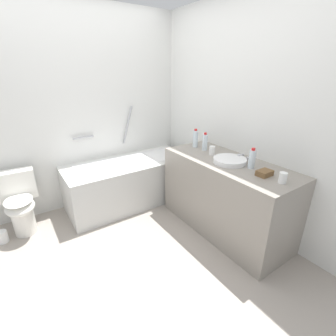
{
  "coord_description": "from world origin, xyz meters",
  "views": [
    {
      "loc": [
        -0.72,
        -1.78,
        1.72
      ],
      "look_at": [
        0.63,
        0.22,
        0.73
      ],
      "focal_mm": 25.57,
      "sensor_mm": 36.0,
      "label": 1
    }
  ],
  "objects_px": {
    "bathtub": "(130,180)",
    "drinking_glass_1": "(283,178)",
    "water_bottle_1": "(195,139)",
    "amenity_basket": "(264,173)",
    "sink_basin": "(230,160)",
    "drinking_glass_0": "(212,151)",
    "toilet": "(20,202)",
    "water_bottle_2": "(205,142)",
    "sink_faucet": "(243,156)",
    "water_bottle_0": "(252,159)",
    "toilet_paper_roll": "(2,237)"
  },
  "relations": [
    {
      "from": "bathtub",
      "to": "drinking_glass_1",
      "type": "xyz_separation_m",
      "value": [
        0.59,
        -1.78,
        0.56
      ]
    },
    {
      "from": "water_bottle_1",
      "to": "amenity_basket",
      "type": "distance_m",
      "value": 1.03
    },
    {
      "from": "sink_basin",
      "to": "bathtub",
      "type": "bearing_deg",
      "value": 116.01
    },
    {
      "from": "drinking_glass_0",
      "to": "amenity_basket",
      "type": "relative_size",
      "value": 0.72
    },
    {
      "from": "drinking_glass_1",
      "to": "sink_basin",
      "type": "bearing_deg",
      "value": 90.21
    },
    {
      "from": "toilet",
      "to": "drinking_glass_1",
      "type": "distance_m",
      "value": 2.7
    },
    {
      "from": "amenity_basket",
      "to": "sink_basin",
      "type": "bearing_deg",
      "value": 91.49
    },
    {
      "from": "water_bottle_2",
      "to": "drinking_glass_0",
      "type": "xyz_separation_m",
      "value": [
        -0.05,
        -0.18,
        -0.05
      ]
    },
    {
      "from": "drinking_glass_0",
      "to": "drinking_glass_1",
      "type": "bearing_deg",
      "value": -90.86
    },
    {
      "from": "toilet",
      "to": "sink_basin",
      "type": "distance_m",
      "value": 2.33
    },
    {
      "from": "sink_faucet",
      "to": "bathtub",
      "type": "bearing_deg",
      "value": 123.2
    },
    {
      "from": "sink_basin",
      "to": "toilet",
      "type": "bearing_deg",
      "value": 146.14
    },
    {
      "from": "toilet",
      "to": "sink_basin",
      "type": "relative_size",
      "value": 2.09
    },
    {
      "from": "water_bottle_1",
      "to": "amenity_basket",
      "type": "height_order",
      "value": "water_bottle_1"
    },
    {
      "from": "water_bottle_2",
      "to": "sink_faucet",
      "type": "bearing_deg",
      "value": -74.12
    },
    {
      "from": "amenity_basket",
      "to": "bathtub",
      "type": "bearing_deg",
      "value": 110.38
    },
    {
      "from": "drinking_glass_1",
      "to": "water_bottle_0",
      "type": "bearing_deg",
      "value": 80.97
    },
    {
      "from": "toilet_paper_roll",
      "to": "sink_basin",
      "type": "bearing_deg",
      "value": -28.85
    },
    {
      "from": "sink_basin",
      "to": "amenity_basket",
      "type": "relative_size",
      "value": 2.42
    },
    {
      "from": "drinking_glass_1",
      "to": "amenity_basket",
      "type": "relative_size",
      "value": 0.68
    },
    {
      "from": "bathtub",
      "to": "sink_faucet",
      "type": "height_order",
      "value": "bathtub"
    },
    {
      "from": "amenity_basket",
      "to": "toilet_paper_roll",
      "type": "distance_m",
      "value": 2.77
    },
    {
      "from": "sink_faucet",
      "to": "toilet",
      "type": "bearing_deg",
      "value": 148.74
    },
    {
      "from": "bathtub",
      "to": "drinking_glass_0",
      "type": "bearing_deg",
      "value": -56.9
    },
    {
      "from": "water_bottle_0",
      "to": "drinking_glass_0",
      "type": "distance_m",
      "value": 0.5
    },
    {
      "from": "sink_basin",
      "to": "drinking_glass_0",
      "type": "height_order",
      "value": "drinking_glass_0"
    },
    {
      "from": "sink_faucet",
      "to": "toilet_paper_roll",
      "type": "xyz_separation_m",
      "value": [
        -2.32,
        1.17,
        -0.8
      ]
    },
    {
      "from": "bathtub",
      "to": "toilet",
      "type": "bearing_deg",
      "value": 176.87
    },
    {
      "from": "toilet",
      "to": "water_bottle_1",
      "type": "height_order",
      "value": "water_bottle_1"
    },
    {
      "from": "water_bottle_0",
      "to": "drinking_glass_1",
      "type": "relative_size",
      "value": 2.14
    },
    {
      "from": "sink_basin",
      "to": "water_bottle_1",
      "type": "height_order",
      "value": "water_bottle_1"
    },
    {
      "from": "drinking_glass_1",
      "to": "toilet_paper_roll",
      "type": "relative_size",
      "value": 0.72
    },
    {
      "from": "sink_faucet",
      "to": "toilet_paper_roll",
      "type": "height_order",
      "value": "sink_faucet"
    },
    {
      "from": "bathtub",
      "to": "drinking_glass_1",
      "type": "height_order",
      "value": "bathtub"
    },
    {
      "from": "water_bottle_1",
      "to": "toilet_paper_roll",
      "type": "xyz_separation_m",
      "value": [
        -2.18,
        0.55,
        -0.88
      ]
    },
    {
      "from": "amenity_basket",
      "to": "water_bottle_2",
      "type": "bearing_deg",
      "value": 86.13
    },
    {
      "from": "sink_faucet",
      "to": "drinking_glass_1",
      "type": "bearing_deg",
      "value": -108.71
    },
    {
      "from": "bathtub",
      "to": "sink_basin",
      "type": "xyz_separation_m",
      "value": [
        0.59,
        -1.2,
        0.54
      ]
    },
    {
      "from": "sink_basin",
      "to": "water_bottle_1",
      "type": "xyz_separation_m",
      "value": [
        0.06,
        0.62,
        0.08
      ]
    },
    {
      "from": "toilet",
      "to": "amenity_basket",
      "type": "relative_size",
      "value": 5.06
    },
    {
      "from": "toilet",
      "to": "water_bottle_2",
      "type": "bearing_deg",
      "value": 70.28
    },
    {
      "from": "water_bottle_2",
      "to": "toilet",
      "type": "bearing_deg",
      "value": 157.54
    },
    {
      "from": "water_bottle_2",
      "to": "toilet_paper_roll",
      "type": "bearing_deg",
      "value": 162.04
    },
    {
      "from": "bathtub",
      "to": "amenity_basket",
      "type": "bearing_deg",
      "value": -69.62
    },
    {
      "from": "water_bottle_1",
      "to": "sink_faucet",
      "type": "bearing_deg",
      "value": -76.95
    },
    {
      "from": "toilet",
      "to": "water_bottle_2",
      "type": "relative_size",
      "value": 3.35
    },
    {
      "from": "sink_basin",
      "to": "toilet_paper_roll",
      "type": "bearing_deg",
      "value": 151.15
    },
    {
      "from": "drinking_glass_1",
      "to": "toilet_paper_roll",
      "type": "bearing_deg",
      "value": 140.5
    },
    {
      "from": "bathtub",
      "to": "toilet",
      "type": "relative_size",
      "value": 2.38
    },
    {
      "from": "toilet",
      "to": "toilet_paper_roll",
      "type": "xyz_separation_m",
      "value": [
        -0.23,
        -0.1,
        -0.3
      ]
    }
  ]
}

